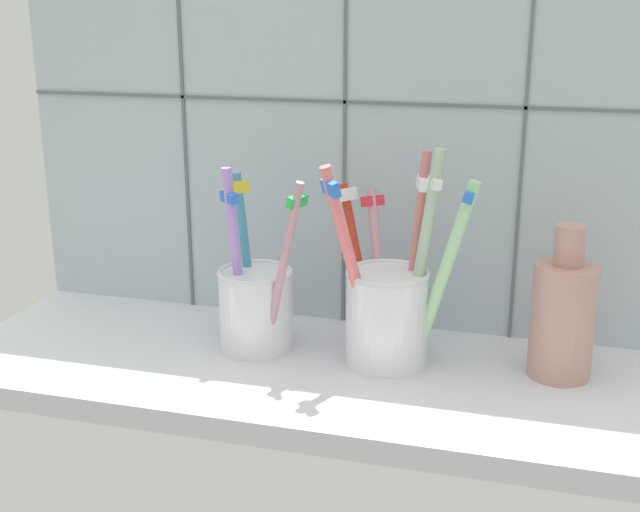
# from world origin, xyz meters

# --- Properties ---
(counter_slab) EXTENTS (0.64, 0.22, 0.02)m
(counter_slab) POSITION_xyz_m (0.00, 0.00, 0.01)
(counter_slab) COLOR silver
(counter_slab) RESTS_ON ground
(tile_wall_back) EXTENTS (0.64, 0.02, 0.45)m
(tile_wall_back) POSITION_xyz_m (-0.00, 0.12, 0.23)
(tile_wall_back) COLOR #B2C1CC
(tile_wall_back) RESTS_ON ground
(toothbrush_cup_left) EXTENTS (0.09, 0.07, 0.17)m
(toothbrush_cup_left) POSITION_xyz_m (-0.06, 0.02, 0.06)
(toothbrush_cup_left) COLOR white
(toothbrush_cup_left) RESTS_ON counter_slab
(toothbrush_cup_right) EXTENTS (0.13, 0.11, 0.19)m
(toothbrush_cup_right) POSITION_xyz_m (0.06, 0.03, 0.07)
(toothbrush_cup_right) COLOR white
(toothbrush_cup_right) RESTS_ON counter_slab
(ceramic_vase) EXTENTS (0.05, 0.05, 0.13)m
(ceramic_vase) POSITION_xyz_m (0.20, 0.04, 0.07)
(ceramic_vase) COLOR tan
(ceramic_vase) RESTS_ON counter_slab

